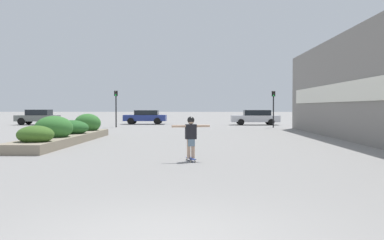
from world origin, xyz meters
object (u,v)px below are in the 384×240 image
Objects in this scene: skateboard at (191,159)px; car_rightmost at (146,117)px; car_leftmost at (255,117)px; car_center_right at (372,117)px; car_center_left at (38,117)px; traffic_light_right at (273,102)px; skateboarder at (191,133)px; traffic_light_left at (116,102)px.

skateboard is 0.19× the size of car_rightmost.
skateboard is at bearing 168.69° from car_leftmost.
car_center_right is at bearing -101.99° from car_leftmost.
car_center_right is at bearing -93.65° from car_center_left.
traffic_light_right reaches higher than car_rightmost.
skateboard is at bearing -105.63° from skateboarder.
car_center_right is (16.14, 26.06, -0.10)m from skateboarder.
car_rightmost is at bearing 76.17° from traffic_light_left.
car_center_left is 0.93× the size of car_rightmost.
car_center_right is 1.35× the size of traffic_light_left.
skateboard is at bearing -150.55° from car_center_left.
traffic_light_right is at bearing -103.06° from car_center_left.
traffic_light_right is at bearing -0.35° from traffic_light_left.
car_center_right is 1.37× the size of traffic_light_right.
skateboard is 0.19× the size of car_center_right.
car_rightmost is at bearing 82.26° from car_leftmost.
car_leftmost reaches higher than skateboard.
traffic_light_left reaches higher than skateboarder.
car_rightmost is 1.36× the size of traffic_light_left.
skateboard is 23.91m from traffic_light_right.
car_center_left reaches higher than skateboard.
skateboard is 0.17× the size of car_leftmost.
skateboarder is 0.32× the size of car_center_right.
car_rightmost is 1.38× the size of traffic_light_right.
skateboarder is 23.85m from traffic_light_right.
car_leftmost is 1.09× the size of car_rightmost.
car_center_left is at bearing 86.35° from car_center_right.
car_leftmost reaches higher than car_rightmost.
skateboarder is at bearing -169.74° from car_rightmost.
traffic_light_left is at bearing 91.00° from skateboarder.
car_center_left is 1.28× the size of traffic_light_right.
car_rightmost is at bearing -80.85° from car_center_left.
traffic_light_left is 1.01× the size of traffic_light_right.
car_leftmost is at bearing 22.59° from traffic_light_left.
skateboard is 0.85m from skateboarder.
car_leftmost is 1.49× the size of traffic_light_right.
car_center_right is 23.45m from traffic_light_left.
traffic_light_left is (8.80, -5.11, 1.38)m from car_center_left.
traffic_light_right is (22.38, -5.19, 1.36)m from car_center_left.
car_center_left is 1.27× the size of traffic_light_left.
traffic_light_right is at bearing -170.97° from car_leftmost.
car_center_left is 23.02m from traffic_light_right.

